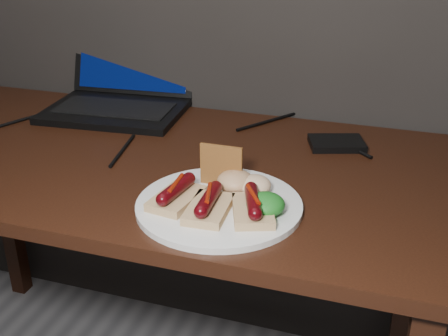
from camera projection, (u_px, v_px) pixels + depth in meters
desk at (136, 188)px, 1.32m from camera, size 1.40×0.70×0.75m
laptop at (122, 89)px, 1.55m from camera, size 0.39×0.37×0.25m
hard_drive at (337, 143)px, 1.32m from camera, size 0.15×0.12×0.02m
desk_cables at (176, 133)px, 1.39m from camera, size 0.96×0.48×0.01m
plate at (219, 205)px, 1.05m from camera, size 0.33×0.33×0.01m
bread_sausage_left at (176, 194)px, 1.04m from camera, size 0.09×0.12×0.04m
bread_sausage_center at (209, 205)px, 1.01m from camera, size 0.08×0.12×0.04m
bread_sausage_right at (253, 206)px, 1.00m from camera, size 0.10×0.13×0.04m
crispbread at (221, 166)px, 1.09m from camera, size 0.09×0.01×0.08m
salad_greens at (266, 204)px, 1.00m from camera, size 0.07×0.07×0.04m
salsa_mound at (235, 181)px, 1.08m from camera, size 0.07×0.07×0.04m
coleslaw_mound at (254, 185)px, 1.07m from camera, size 0.06×0.06×0.04m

